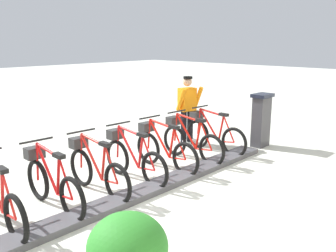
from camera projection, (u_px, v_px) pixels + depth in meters
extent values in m
plane|color=beige|center=(148.00, 192.00, 6.35)|extent=(60.00, 60.00, 0.00)
cube|color=#47474C|center=(148.00, 189.00, 6.33)|extent=(0.44, 6.52, 0.10)
cube|color=#38383D|center=(261.00, 122.00, 8.96)|extent=(0.28, 0.44, 1.20)
cube|color=#194C8C|center=(256.00, 107.00, 8.98)|extent=(0.03, 0.30, 0.40)
cube|color=black|center=(263.00, 95.00, 8.82)|extent=(0.36, 0.52, 0.08)
torus|color=black|center=(234.00, 142.00, 8.17)|extent=(0.67, 0.10, 0.67)
torus|color=black|center=(198.00, 134.00, 8.89)|extent=(0.67, 0.10, 0.67)
cylinder|color=red|center=(209.00, 125.00, 8.59)|extent=(0.60, 0.07, 0.70)
cylinder|color=red|center=(221.00, 129.00, 8.36)|extent=(0.16, 0.05, 0.61)
cylinder|color=red|center=(212.00, 112.00, 8.48)|extent=(0.69, 0.07, 0.11)
cylinder|color=red|center=(226.00, 142.00, 8.32)|extent=(0.43, 0.05, 0.09)
cylinder|color=red|center=(229.00, 129.00, 8.21)|extent=(0.33, 0.05, 0.56)
cylinder|color=red|center=(199.00, 122.00, 8.80)|extent=(0.10, 0.04, 0.62)
cube|color=black|center=(224.00, 115.00, 8.25)|extent=(0.22, 0.11, 0.06)
cylinder|color=black|center=(200.00, 107.00, 8.70)|extent=(0.05, 0.54, 0.03)
cube|color=#2D2D2D|center=(196.00, 115.00, 8.83)|extent=(0.21, 0.29, 0.18)
torus|color=black|center=(212.00, 150.00, 7.58)|extent=(0.67, 0.10, 0.67)
torus|color=black|center=(175.00, 141.00, 8.31)|extent=(0.67, 0.10, 0.67)
cylinder|color=red|center=(186.00, 131.00, 8.01)|extent=(0.60, 0.07, 0.70)
cylinder|color=red|center=(198.00, 135.00, 7.78)|extent=(0.16, 0.05, 0.61)
cylinder|color=red|center=(188.00, 118.00, 7.90)|extent=(0.69, 0.07, 0.11)
cylinder|color=red|center=(204.00, 149.00, 7.74)|extent=(0.43, 0.05, 0.09)
cylinder|color=red|center=(206.00, 136.00, 7.63)|extent=(0.33, 0.05, 0.56)
cylinder|color=red|center=(176.00, 127.00, 8.22)|extent=(0.10, 0.04, 0.62)
cube|color=black|center=(201.00, 120.00, 7.67)|extent=(0.22, 0.11, 0.06)
cylinder|color=black|center=(177.00, 112.00, 8.12)|extent=(0.05, 0.54, 0.03)
cube|color=#2D2D2D|center=(173.00, 121.00, 8.25)|extent=(0.21, 0.29, 0.18)
torus|color=black|center=(186.00, 160.00, 7.00)|extent=(0.67, 0.10, 0.67)
torus|color=black|center=(148.00, 148.00, 7.73)|extent=(0.67, 0.10, 0.67)
cylinder|color=red|center=(160.00, 138.00, 7.43)|extent=(0.60, 0.07, 0.70)
cylinder|color=red|center=(172.00, 143.00, 7.20)|extent=(0.16, 0.05, 0.61)
cylinder|color=red|center=(162.00, 124.00, 7.32)|extent=(0.69, 0.07, 0.11)
cylinder|color=red|center=(177.00, 158.00, 7.16)|extent=(0.43, 0.05, 0.09)
cylinder|color=red|center=(180.00, 144.00, 7.05)|extent=(0.33, 0.05, 0.56)
cylinder|color=red|center=(149.00, 134.00, 7.64)|extent=(0.10, 0.04, 0.62)
cube|color=black|center=(174.00, 127.00, 7.08)|extent=(0.22, 0.11, 0.06)
cylinder|color=black|center=(150.00, 117.00, 7.54)|extent=(0.05, 0.54, 0.03)
cube|color=#2D2D2D|center=(146.00, 127.00, 7.66)|extent=(0.21, 0.29, 0.18)
torus|color=black|center=(155.00, 170.00, 6.42)|extent=(0.67, 0.10, 0.67)
torus|color=black|center=(118.00, 157.00, 7.15)|extent=(0.67, 0.10, 0.67)
cylinder|color=red|center=(128.00, 147.00, 6.85)|extent=(0.60, 0.07, 0.70)
cylinder|color=red|center=(141.00, 152.00, 6.62)|extent=(0.16, 0.05, 0.61)
cylinder|color=red|center=(130.00, 131.00, 6.74)|extent=(0.69, 0.07, 0.11)
cylinder|color=red|center=(147.00, 169.00, 6.57)|extent=(0.43, 0.05, 0.09)
cylinder|color=red|center=(149.00, 153.00, 6.46)|extent=(0.33, 0.05, 0.56)
cylinder|color=red|center=(118.00, 142.00, 7.06)|extent=(0.10, 0.04, 0.62)
cube|color=black|center=(143.00, 135.00, 6.50)|extent=(0.22, 0.11, 0.06)
cylinder|color=black|center=(118.00, 124.00, 6.96)|extent=(0.05, 0.54, 0.03)
cube|color=#2D2D2D|center=(115.00, 134.00, 7.08)|extent=(0.21, 0.29, 0.18)
torus|color=black|center=(118.00, 183.00, 5.84)|extent=(0.67, 0.10, 0.67)
torus|color=black|center=(81.00, 167.00, 6.57)|extent=(0.67, 0.10, 0.67)
cylinder|color=red|center=(91.00, 156.00, 6.27)|extent=(0.60, 0.07, 0.70)
cylinder|color=red|center=(103.00, 163.00, 6.04)|extent=(0.16, 0.05, 0.61)
cylinder|color=red|center=(93.00, 140.00, 6.16)|extent=(0.69, 0.07, 0.11)
cylinder|color=red|center=(110.00, 182.00, 5.99)|extent=(0.43, 0.05, 0.09)
cylinder|color=red|center=(111.00, 165.00, 5.88)|extent=(0.33, 0.05, 0.56)
cylinder|color=red|center=(81.00, 151.00, 6.48)|extent=(0.10, 0.04, 0.62)
cube|color=black|center=(105.00, 144.00, 5.92)|extent=(0.22, 0.11, 0.06)
cylinder|color=black|center=(81.00, 131.00, 6.37)|extent=(0.05, 0.54, 0.03)
cube|color=#2D2D2D|center=(78.00, 143.00, 6.50)|extent=(0.21, 0.29, 0.18)
torus|color=black|center=(72.00, 199.00, 5.26)|extent=(0.67, 0.10, 0.67)
torus|color=black|center=(38.00, 180.00, 5.98)|extent=(0.67, 0.10, 0.67)
cylinder|color=red|center=(47.00, 168.00, 5.68)|extent=(0.60, 0.07, 0.70)
cylinder|color=red|center=(58.00, 176.00, 5.45)|extent=(0.16, 0.05, 0.61)
cylinder|color=red|center=(47.00, 150.00, 5.57)|extent=(0.69, 0.07, 0.11)
cylinder|color=red|center=(65.00, 197.00, 5.41)|extent=(0.43, 0.05, 0.09)
cylinder|color=red|center=(66.00, 178.00, 5.30)|extent=(0.33, 0.05, 0.56)
cylinder|color=red|center=(37.00, 162.00, 5.89)|extent=(0.10, 0.04, 0.62)
cube|color=black|center=(59.00, 156.00, 5.34)|extent=(0.22, 0.11, 0.06)
cylinder|color=black|center=(36.00, 141.00, 5.79)|extent=(0.05, 0.54, 0.03)
cube|color=#2D2D2D|center=(34.00, 153.00, 5.92)|extent=(0.21, 0.29, 0.18)
torus|color=black|center=(16.00, 219.00, 4.67)|extent=(0.67, 0.10, 0.67)
cylinder|color=red|center=(2.00, 193.00, 4.87)|extent=(0.16, 0.05, 0.61)
cylinder|color=red|center=(9.00, 216.00, 4.83)|extent=(0.43, 0.05, 0.09)
cylinder|color=red|center=(9.00, 195.00, 4.72)|extent=(0.33, 0.05, 0.56)
cube|color=black|center=(2.00, 170.00, 4.76)|extent=(0.22, 0.11, 0.06)
cube|color=white|center=(192.00, 141.00, 9.39)|extent=(0.28, 0.16, 0.10)
cube|color=white|center=(182.00, 141.00, 9.36)|extent=(0.28, 0.16, 0.10)
cylinder|color=black|center=(190.00, 126.00, 9.35)|extent=(0.15, 0.15, 0.82)
cylinder|color=black|center=(184.00, 127.00, 9.23)|extent=(0.15, 0.15, 0.82)
cube|color=orange|center=(187.00, 99.00, 9.14)|extent=(0.34, 0.44, 0.56)
cylinder|color=orange|center=(198.00, 98.00, 9.20)|extent=(0.35, 0.17, 0.57)
cylinder|color=orange|center=(181.00, 100.00, 8.91)|extent=(0.35, 0.17, 0.57)
sphere|color=tan|center=(187.00, 82.00, 9.04)|extent=(0.22, 0.22, 0.22)
cylinder|color=black|center=(188.00, 78.00, 9.00)|extent=(0.22, 0.22, 0.06)
ellipsoid|color=#2A7E27|center=(128.00, 247.00, 3.47)|extent=(0.76, 0.76, 0.64)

